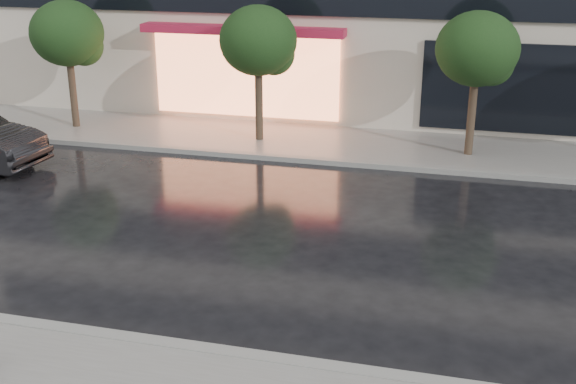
% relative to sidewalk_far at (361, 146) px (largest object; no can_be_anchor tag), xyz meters
% --- Properties ---
extents(ground, '(120.00, 120.00, 0.00)m').
position_rel_sidewalk_far_xyz_m(ground, '(0.00, -10.25, -0.06)').
color(ground, black).
rests_on(ground, ground).
extents(sidewalk_far, '(60.00, 3.50, 0.12)m').
position_rel_sidewalk_far_xyz_m(sidewalk_far, '(0.00, 0.00, 0.00)').
color(sidewalk_far, slate).
rests_on(sidewalk_far, ground).
extents(curb_near, '(60.00, 0.25, 0.14)m').
position_rel_sidewalk_far_xyz_m(curb_near, '(0.00, -11.25, 0.01)').
color(curb_near, gray).
rests_on(curb_near, ground).
extents(curb_far, '(60.00, 0.25, 0.14)m').
position_rel_sidewalk_far_xyz_m(curb_far, '(0.00, -1.75, 0.01)').
color(curb_far, gray).
rests_on(curb_far, ground).
extents(tree_far_west, '(2.20, 2.20, 3.99)m').
position_rel_sidewalk_far_xyz_m(tree_far_west, '(-8.94, -0.22, 2.86)').
color(tree_far_west, '#33261C').
rests_on(tree_far_west, ground).
extents(tree_mid_west, '(2.20, 2.20, 3.99)m').
position_rel_sidewalk_far_xyz_m(tree_mid_west, '(-2.94, -0.22, 2.86)').
color(tree_mid_west, '#33261C').
rests_on(tree_mid_west, ground).
extents(tree_mid_east, '(2.20, 2.20, 3.99)m').
position_rel_sidewalk_far_xyz_m(tree_mid_east, '(3.06, -0.22, 2.86)').
color(tree_mid_east, '#33261C').
rests_on(tree_mid_east, ground).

